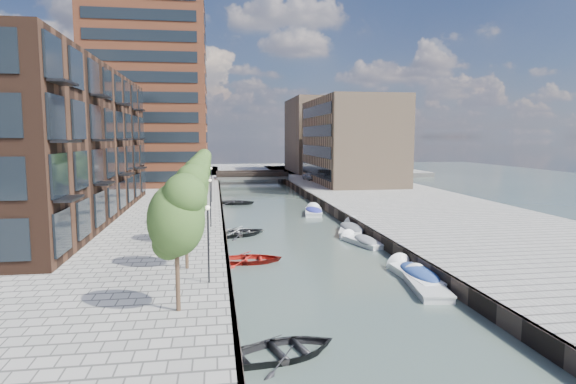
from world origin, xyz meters
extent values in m
plane|color=#38473F|center=(0.00, 40.00, 0.00)|extent=(300.00, 300.00, 0.00)
cube|color=gray|center=(16.00, 40.00, 0.50)|extent=(20.00, 140.00, 1.00)
cube|color=#332823|center=(-6.10, 40.00, 0.50)|extent=(0.25, 140.00, 1.00)
cube|color=#332823|center=(6.10, 40.00, 0.50)|extent=(0.25, 140.00, 1.00)
cube|color=gray|center=(0.00, 100.00, 0.50)|extent=(80.00, 40.00, 1.00)
cube|color=black|center=(-20.00, 30.00, 8.00)|extent=(8.00, 38.00, 14.00)
cube|color=brown|center=(-17.00, 65.00, 16.00)|extent=(18.00, 18.00, 30.00)
cube|color=#917359|center=(16.00, 62.00, 8.00)|extent=(12.00, 25.00, 14.00)
cube|color=#917359|center=(16.00, 88.00, 9.00)|extent=(12.00, 20.00, 16.00)
cube|color=gray|center=(0.00, 72.00, 1.30)|extent=(13.00, 6.00, 0.60)
cube|color=#332823|center=(0.00, 69.20, 1.90)|extent=(13.00, 0.40, 0.80)
cube|color=#332823|center=(0.00, 74.80, 1.90)|extent=(13.00, 0.40, 0.80)
cylinder|color=#382619|center=(-8.50, 4.00, 2.60)|extent=(0.20, 0.20, 3.20)
ellipsoid|color=#29471A|center=(-8.50, 4.00, 5.33)|extent=(2.50, 2.50, 3.25)
cylinder|color=#382619|center=(-8.50, 11.00, 2.60)|extent=(0.20, 0.20, 3.20)
ellipsoid|color=#29471A|center=(-8.50, 11.00, 5.33)|extent=(2.50, 2.50, 3.25)
cylinder|color=#382619|center=(-8.50, 18.00, 2.60)|extent=(0.20, 0.20, 3.20)
ellipsoid|color=#29471A|center=(-8.50, 18.00, 5.33)|extent=(2.50, 2.50, 3.25)
cylinder|color=#382619|center=(-8.50, 25.00, 2.60)|extent=(0.20, 0.20, 3.20)
ellipsoid|color=#29471A|center=(-8.50, 25.00, 5.33)|extent=(2.50, 2.50, 3.25)
cylinder|color=#382619|center=(-8.50, 32.00, 2.60)|extent=(0.20, 0.20, 3.20)
ellipsoid|color=#29471A|center=(-8.50, 32.00, 5.33)|extent=(2.50, 2.50, 3.25)
cylinder|color=#382619|center=(-8.50, 39.00, 2.60)|extent=(0.20, 0.20, 3.20)
ellipsoid|color=#29471A|center=(-8.50, 39.00, 5.33)|extent=(2.50, 2.50, 3.25)
cylinder|color=#382619|center=(-8.50, 46.00, 2.60)|extent=(0.20, 0.20, 3.20)
ellipsoid|color=#29471A|center=(-8.50, 46.00, 5.33)|extent=(2.50, 2.50, 3.25)
cylinder|color=black|center=(-7.20, 8.00, 3.00)|extent=(0.10, 0.10, 4.00)
sphere|color=#FFF2CC|center=(-7.20, 8.00, 5.00)|extent=(0.24, 0.24, 0.24)
cylinder|color=black|center=(-7.20, 24.00, 3.00)|extent=(0.10, 0.10, 4.00)
sphere|color=#FFF2CC|center=(-7.20, 24.00, 5.00)|extent=(0.24, 0.24, 0.24)
cylinder|color=black|center=(-7.20, 40.00, 3.00)|extent=(0.10, 0.10, 4.00)
sphere|color=#FFF2CC|center=(-7.20, 40.00, 5.00)|extent=(0.24, 0.24, 0.24)
imported|color=black|center=(-4.14, 1.00, 0.00)|extent=(5.12, 4.27, 0.91)
imported|color=black|center=(-4.66, 24.73, 0.00)|extent=(5.63, 4.97, 0.97)
imported|color=#9D1811|center=(-4.47, 15.52, 0.00)|extent=(4.56, 3.32, 0.93)
imported|color=beige|center=(-4.51, 25.72, 0.00)|extent=(4.51, 3.52, 0.85)
imported|color=black|center=(-4.22, 44.67, 0.00)|extent=(5.51, 4.40, 1.02)
cube|color=white|center=(5.40, 9.84, 0.05)|extent=(2.03, 4.92, 0.68)
cube|color=white|center=(5.40, 9.84, 0.42)|extent=(2.12, 5.02, 0.10)
cone|color=white|center=(5.27, 12.26, 0.10)|extent=(1.83, 1.04, 1.78)
ellipsoid|color=navy|center=(5.40, 9.84, 0.47)|extent=(1.91, 4.49, 0.59)
cube|color=white|center=(5.14, 19.57, 0.05)|extent=(2.75, 4.46, 0.59)
cube|color=white|center=(5.14, 19.57, 0.36)|extent=(2.85, 4.57, 0.09)
cone|color=white|center=(4.50, 21.57, 0.09)|extent=(1.72, 1.25, 1.55)
ellipsoid|color=slate|center=(5.14, 19.57, 0.41)|extent=(2.55, 4.09, 0.51)
cube|color=silver|center=(4.96, 7.75, 0.05)|extent=(2.31, 4.68, 0.63)
cube|color=silver|center=(4.96, 7.75, 0.39)|extent=(2.40, 4.78, 0.10)
cone|color=silver|center=(5.30, 9.96, 0.10)|extent=(1.77, 1.12, 1.65)
cube|color=silver|center=(4.13, 35.32, 0.05)|extent=(2.63, 5.00, 0.67)
cube|color=silver|center=(4.13, 35.32, 0.41)|extent=(2.73, 5.12, 0.10)
cone|color=silver|center=(4.59, 37.66, 0.10)|extent=(1.90, 1.25, 1.76)
ellipsoid|color=navy|center=(4.13, 35.32, 0.46)|extent=(2.45, 4.57, 0.58)
cube|color=silver|center=(5.40, 24.46, 0.06)|extent=(3.46, 5.48, 0.73)
cube|color=silver|center=(5.40, 24.46, 0.45)|extent=(3.58, 5.62, 0.11)
cone|color=silver|center=(6.23, 26.89, 0.11)|extent=(2.12, 1.57, 1.90)
ellipsoid|color=#55575C|center=(5.40, 24.46, 0.50)|extent=(3.21, 5.02, 0.63)
imported|color=#B1B4B6|center=(9.99, 66.55, 1.72)|extent=(2.36, 4.43, 1.43)
camera|label=1|loc=(-6.81, -17.08, 8.66)|focal=30.00mm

